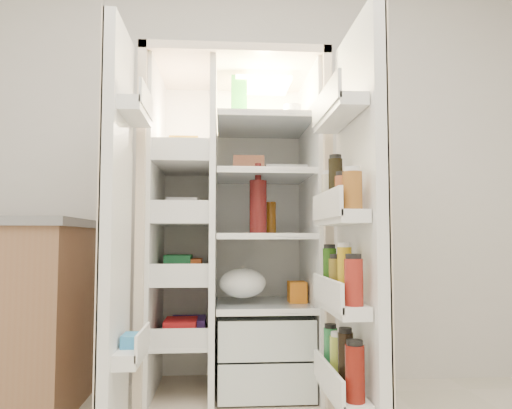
{
  "coord_description": "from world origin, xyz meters",
  "views": [
    {
      "loc": [
        -0.09,
        -0.99,
        0.87
      ],
      "look_at": [
        0.08,
        1.25,
        1.03
      ],
      "focal_mm": 34.0,
      "sensor_mm": 36.0,
      "label": 1
    }
  ],
  "objects": [
    {
      "name": "wall_back",
      "position": [
        0.0,
        2.0,
        1.35
      ],
      "size": [
        4.0,
        0.02,
        2.7
      ],
      "primitive_type": "cube",
      "color": "silver",
      "rests_on": "floor"
    },
    {
      "name": "refrigerator",
      "position": [
        -0.0,
        1.65,
        0.74
      ],
      "size": [
        0.92,
        0.7,
        1.8
      ],
      "color": "beige",
      "rests_on": "floor"
    },
    {
      "name": "freezer_door",
      "position": [
        -0.52,
        1.05,
        0.89
      ],
      "size": [
        0.15,
        0.4,
        1.72
      ],
      "color": "white",
      "rests_on": "floor"
    },
    {
      "name": "fridge_door",
      "position": [
        0.46,
        0.96,
        0.87
      ],
      "size": [
        0.17,
        0.58,
        1.72
      ],
      "color": "white",
      "rests_on": "floor"
    }
  ]
}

